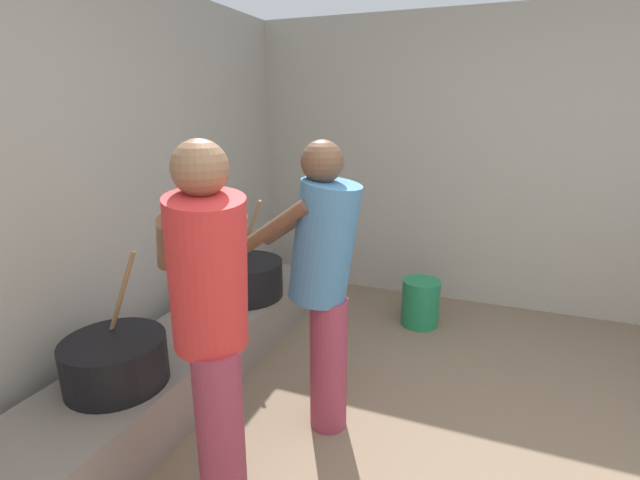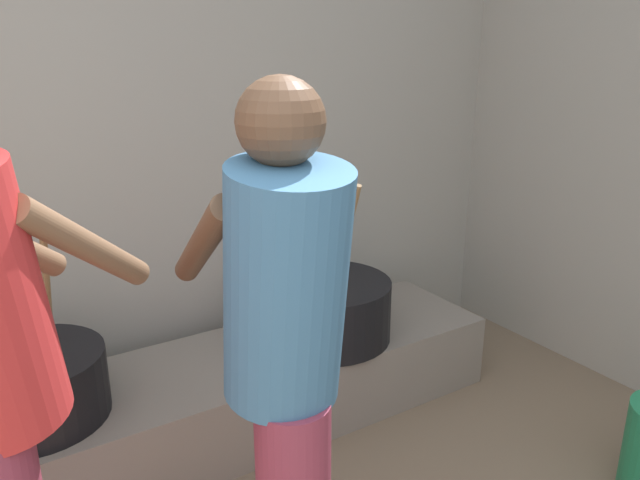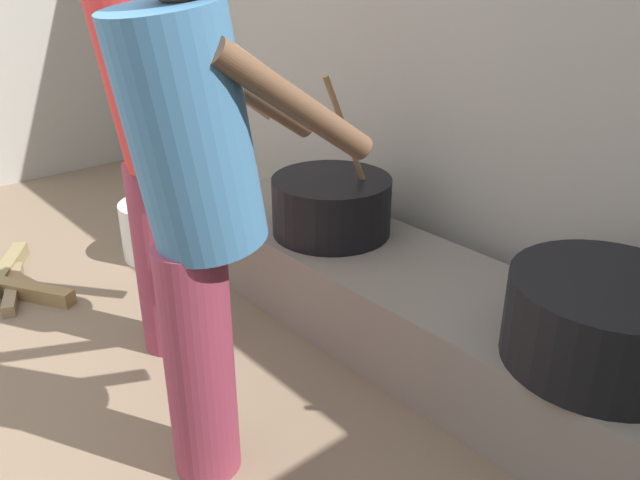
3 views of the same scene
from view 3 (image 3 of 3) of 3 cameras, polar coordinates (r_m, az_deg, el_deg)
name	(u,v)px [view 3 (image 3 of 3)]	position (r m, az deg, el deg)	size (l,w,h in m)	color
block_enclosure_rear	(423,6)	(2.94, 9.16, 19.82)	(5.52, 0.20, 2.47)	#9E998E
hearth_ledge	(440,321)	(2.50, 10.63, -7.13)	(2.72, 0.60, 0.34)	slate
cooking_pot_main	(332,205)	(2.73, 1.03, 3.12)	(0.51, 0.51, 0.70)	black
cooking_pot_secondary	(604,321)	(2.05, 23.89, -6.63)	(0.56, 0.56, 0.72)	black
cook_in_red_shirt	(155,124)	(2.33, -14.44, 9.99)	(0.70, 0.69, 1.59)	#8C3347
cook_in_blue_shirt	(196,196)	(1.68, -10.97, 3.85)	(0.39, 0.68, 1.55)	#8C3347
bucket_white_plastic	(157,229)	(3.40, -14.27, 0.96)	(0.36, 0.36, 0.29)	silver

